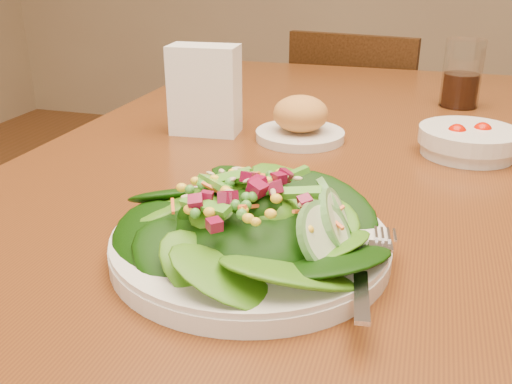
{
  "coord_description": "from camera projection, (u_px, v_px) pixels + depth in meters",
  "views": [
    {
      "loc": [
        0.12,
        -0.82,
        1.03
      ],
      "look_at": [
        -0.03,
        -0.32,
        0.81
      ],
      "focal_mm": 40.0,
      "sensor_mm": 36.0,
      "label": 1
    }
  ],
  "objects": [
    {
      "name": "dining_table",
      "position": [
        333.0,
        213.0,
        0.9
      ],
      "size": [
        0.9,
        1.4,
        0.75
      ],
      "color": "#602F10",
      "rests_on": "ground_plane"
    },
    {
      "name": "tomato_bowl",
      "position": [
        468.0,
        141.0,
        0.85
      ],
      "size": [
        0.15,
        0.15,
        0.05
      ],
      "color": "silver",
      "rests_on": "dining_table"
    },
    {
      "name": "napkin_holder",
      "position": [
        205.0,
        88.0,
        0.93
      ],
      "size": [
        0.12,
        0.07,
        0.14
      ],
      "rotation": [
        0.0,
        0.0,
        0.08
      ],
      "color": "white",
      "rests_on": "dining_table"
    },
    {
      "name": "chair_far",
      "position": [
        356.0,
        157.0,
        1.79
      ],
      "size": [
        0.44,
        0.44,
        0.82
      ],
      "rotation": [
        0.0,
        0.0,
        2.97
      ],
      "color": "#3D200D",
      "rests_on": "ground_plane"
    },
    {
      "name": "salad_plate",
      "position": [
        259.0,
        229.0,
        0.56
      ],
      "size": [
        0.28,
        0.28,
        0.08
      ],
      "rotation": [
        0.0,
        0.0,
        0.28
      ],
      "color": "silver",
      "rests_on": "dining_table"
    },
    {
      "name": "bread_plate",
      "position": [
        300.0,
        122.0,
        0.91
      ],
      "size": [
        0.14,
        0.14,
        0.07
      ],
      "color": "silver",
      "rests_on": "dining_table"
    },
    {
      "name": "drinking_glass",
      "position": [
        462.0,
        78.0,
        1.1
      ],
      "size": [
        0.07,
        0.07,
        0.13
      ],
      "color": "silver",
      "rests_on": "dining_table"
    }
  ]
}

